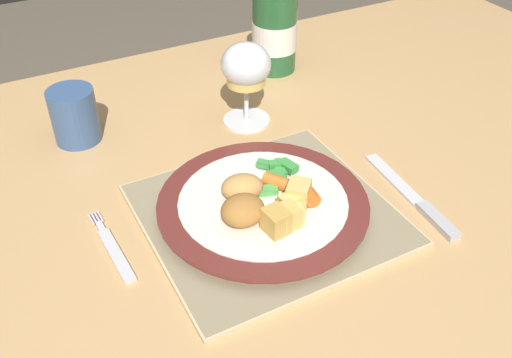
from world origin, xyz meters
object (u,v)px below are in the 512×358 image
table_knife (417,201)px  bottle (275,22)px  dinner_plate (263,206)px  fork (113,250)px  drinking_cup (74,114)px  dining_table (263,206)px  wine_glass (246,69)px

table_knife → bottle: bearing=86.7°
dinner_plate → table_knife: size_ratio=1.38×
fork → drinking_cup: bearing=84.5°
table_knife → drinking_cup: 0.51m
dinner_plate → fork: dinner_plate is taller
dinner_plate → bottle: size_ratio=1.06×
dining_table → bottle: bottle is taller
table_knife → bottle: size_ratio=0.77×
table_knife → drinking_cup: (-0.35, 0.36, 0.04)m
fork → wine_glass: size_ratio=1.03×
bottle → drinking_cup: bottle is taller
fork → drinking_cup: drinking_cup is taller
dining_table → bottle: size_ratio=6.11×
table_knife → dining_table: bearing=127.4°
dining_table → drinking_cup: size_ratio=18.45×
table_knife → bottle: bottle is taller
fork → bottle: (0.40, 0.33, 0.09)m
dining_table → fork: size_ratio=11.30×
dining_table → wine_glass: (0.03, 0.11, 0.17)m
drinking_cup → dining_table: bearing=-40.1°
fork → dinner_plate: bearing=-8.1°
bottle → drinking_cup: 0.39m
dinner_plate → wine_glass: (0.09, 0.21, 0.07)m
wine_glass → drinking_cup: bearing=163.5°
dinner_plate → drinking_cup: (-0.16, 0.29, 0.03)m
drinking_cup → bottle: bearing=10.1°
dining_table → drinking_cup: drinking_cup is taller
fork → table_knife: table_knife is taller
table_knife → fork: bearing=165.4°
dining_table → table_knife: (0.13, -0.18, 0.09)m
table_knife → dinner_plate: bearing=159.3°
wine_glass → drinking_cup: wine_glass is taller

